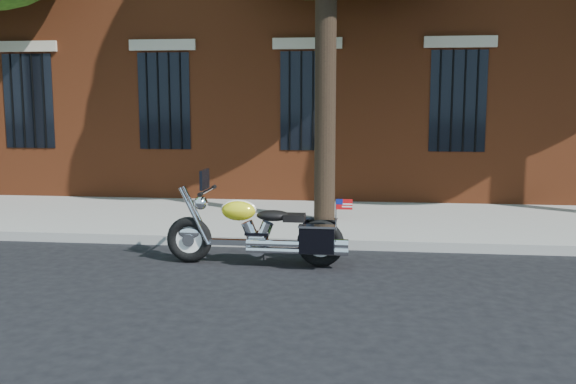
# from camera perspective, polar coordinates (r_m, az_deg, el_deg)

# --- Properties ---
(ground) EXTENTS (120.00, 120.00, 0.00)m
(ground) POSITION_cam_1_polar(r_m,az_deg,el_deg) (8.44, -1.42, -7.02)
(ground) COLOR black
(ground) RESTS_ON ground
(curb) EXTENTS (40.00, 0.16, 0.15)m
(curb) POSITION_cam_1_polar(r_m,az_deg,el_deg) (9.75, -0.26, -4.50)
(curb) COLOR gray
(curb) RESTS_ON ground
(sidewalk) EXTENTS (40.00, 3.60, 0.15)m
(sidewalk) POSITION_cam_1_polar(r_m,az_deg,el_deg) (11.58, 0.88, -2.50)
(sidewalk) COLOR gray
(sidewalk) RESTS_ON ground
(motorcycle) EXTENTS (2.54, 0.74, 1.28)m
(motorcycle) POSITION_cam_1_polar(r_m,az_deg,el_deg) (8.64, -2.21, -3.71)
(motorcycle) COLOR black
(motorcycle) RESTS_ON ground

